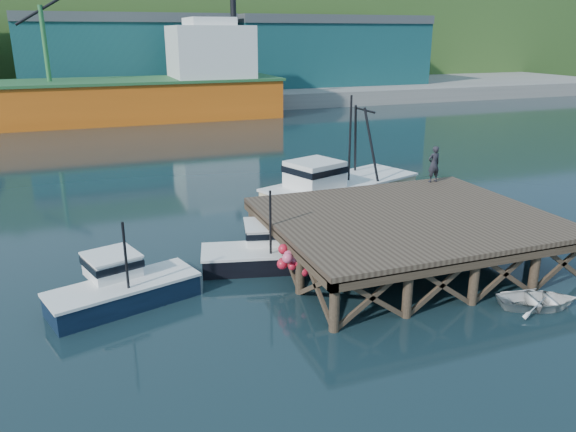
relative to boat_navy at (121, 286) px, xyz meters
name	(u,v)px	position (x,y,z in m)	size (l,w,h in m)	color
ground	(290,277)	(6.79, -0.03, -0.69)	(300.00, 300.00, 0.00)	black
wharf	(410,219)	(12.29, -0.22, 1.25)	(12.00, 10.00, 2.62)	brown
far_quay	(127,93)	(6.79, 69.97, 0.31)	(160.00, 40.00, 2.00)	gray
warehouse_mid	(127,57)	(6.79, 64.97, 5.81)	(28.00, 16.00, 9.00)	#184E50
warehouse_right	(322,54)	(36.79, 64.97, 5.81)	(30.00, 16.00, 9.00)	#184E50
cargo_ship	(66,93)	(-1.68, 47.97, 2.62)	(55.50, 10.00, 13.75)	orange
hillside	(108,26)	(6.79, 99.97, 10.31)	(220.00, 50.00, 22.00)	#2D511E
boat_navy	(121,286)	(0.00, 0.00, 0.00)	(5.82, 3.83, 3.43)	#0D1C31
boat_black	(269,251)	(6.37, 1.49, -0.03)	(6.17, 5.12, 3.61)	black
trawler	(338,186)	(12.74, 7.93, 0.64)	(10.24, 6.54, 6.46)	beige
dinghy	(538,300)	(14.39, -5.83, -0.38)	(2.10, 2.94, 0.61)	silver
dockworker	(434,164)	(16.57, 4.37, 2.40)	(0.71, 0.46, 1.93)	black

